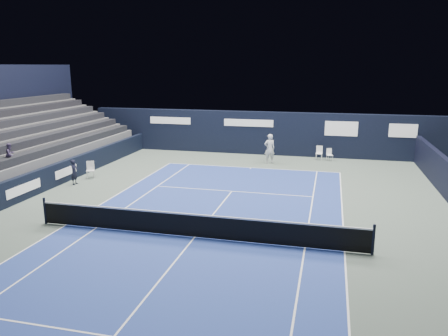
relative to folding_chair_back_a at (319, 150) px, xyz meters
The scene contains 12 objects.
ground 14.11m from the folding_chair_back_a, 106.98° to the right, with size 48.00×48.00×0.00m, color #4A584F.
court_surface 16.03m from the folding_chair_back_a, 104.89° to the right, with size 10.97×23.77×0.01m, color navy.
folding_chair_back_a is the anchor object (origin of this frame).
folding_chair_back_b 0.72m from the folding_chair_back_a, 12.44° to the right, with size 0.47×0.47×0.84m.
line_judge_chair 15.14m from the folding_chair_back_a, 146.79° to the right, with size 0.56×0.55×0.97m.
line_judge 16.07m from the folding_chair_back_a, 142.58° to the right, with size 0.50×0.33×1.37m, color black.
court_markings 16.03m from the folding_chair_back_a, 104.89° to the right, with size 11.03×23.83×0.00m.
tennis_net 16.02m from the folding_chair_back_a, 104.89° to the right, with size 12.90×0.10×1.10m.
back_sponsor_wall 4.33m from the folding_chair_back_a, 166.08° to the left, with size 26.00×0.63×3.10m.
side_barrier_left 16.61m from the folding_chair_back_a, 145.08° to the right, with size 0.33×22.00×1.20m.
spectator_stand 19.40m from the folding_chair_back_a, 153.95° to the right, with size 6.00×18.00×6.40m.
tennis_player 3.74m from the folding_chair_back_a, 148.94° to the right, with size 0.84×0.97×1.96m.
Camera 1 is at (4.76, -14.73, 6.33)m, focal length 35.00 mm.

